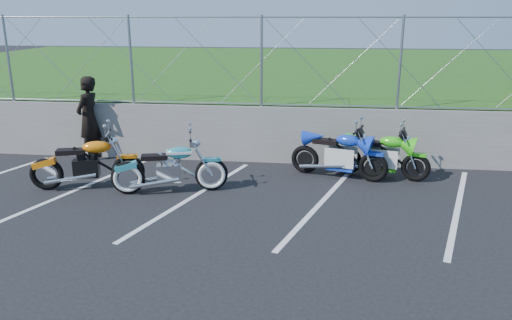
# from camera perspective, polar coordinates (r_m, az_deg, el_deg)

# --- Properties ---
(ground) EXTENTS (90.00, 90.00, 0.00)m
(ground) POSITION_cam_1_polar(r_m,az_deg,el_deg) (8.62, -8.66, -6.44)
(ground) COLOR black
(ground) RESTS_ON ground
(retaining_wall) EXTENTS (30.00, 0.22, 1.30)m
(retaining_wall) POSITION_cam_1_polar(r_m,az_deg,el_deg) (11.67, -4.29, 3.11)
(retaining_wall) COLOR slate
(retaining_wall) RESTS_ON ground
(grass_field) EXTENTS (30.00, 20.00, 1.30)m
(grass_field) POSITION_cam_1_polar(r_m,az_deg,el_deg) (21.43, 0.87, 9.20)
(grass_field) COLOR #1E4813
(grass_field) RESTS_ON ground
(chain_link_fence) EXTENTS (28.00, 0.03, 2.00)m
(chain_link_fence) POSITION_cam_1_polar(r_m,az_deg,el_deg) (11.41, -4.47, 11.21)
(chain_link_fence) COLOR gray
(chain_link_fence) RESTS_ON retaining_wall
(parking_lines) EXTENTS (18.29, 4.31, 0.01)m
(parking_lines) POSITION_cam_1_polar(r_m,az_deg,el_deg) (9.31, 0.13, -4.47)
(parking_lines) COLOR silver
(parking_lines) RESTS_ON ground
(cruiser_turquoise) EXTENTS (2.18, 0.78, 1.11)m
(cruiser_turquoise) POSITION_cam_1_polar(r_m,az_deg,el_deg) (9.68, -9.66, -1.13)
(cruiser_turquoise) COLOR black
(cruiser_turquoise) RESTS_ON ground
(naked_orange) EXTENTS (2.15, 0.82, 1.09)m
(naked_orange) POSITION_cam_1_polar(r_m,az_deg,el_deg) (10.30, -18.56, -0.56)
(naked_orange) COLOR black
(naked_orange) RESTS_ON ground
(sportbike_green) EXTENTS (1.95, 0.76, 1.03)m
(sportbike_green) POSITION_cam_1_polar(r_m,az_deg,el_deg) (10.73, 14.29, 0.32)
(sportbike_green) COLOR black
(sportbike_green) RESTS_ON ground
(sportbike_blue) EXTENTS (2.02, 0.83, 1.07)m
(sportbike_blue) POSITION_cam_1_polar(r_m,az_deg,el_deg) (10.54, 9.56, 0.43)
(sportbike_blue) COLOR black
(sportbike_blue) RESTS_ON ground
(person_standing) EXTENTS (0.57, 0.78, 1.96)m
(person_standing) POSITION_cam_1_polar(r_m,az_deg,el_deg) (12.26, -18.58, 4.52)
(person_standing) COLOR black
(person_standing) RESTS_ON ground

